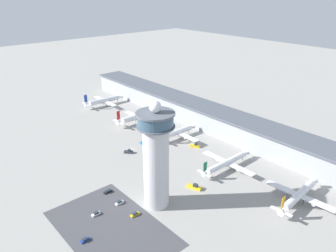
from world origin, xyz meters
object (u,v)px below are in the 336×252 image
Objects in this scene: car_yellow_taxi at (135,214)px; service_truck_catering at (129,152)px; airplane_gate_alpha at (104,100)px; service_truck_water at (144,143)px; airplane_gate_charlie at (177,132)px; car_green_van at (96,214)px; airplane_gate_delta at (227,163)px; service_truck_baggage at (195,146)px; airplane_gate_echo at (299,195)px; car_black_suv at (85,240)px; car_blue_compact at (119,203)px; control_tower at (156,156)px; car_maroon_suv at (108,192)px; service_truck_fuel at (194,187)px; airplane_gate_bravo at (138,117)px.

service_truck_catering is at bearing 147.96° from car_yellow_taxi.
service_truck_water is (91.54, -22.69, -3.72)m from airplane_gate_alpha.
car_green_van is at bearing -66.50° from airplane_gate_charlie.
service_truck_baggage is at bearing 169.52° from airplane_gate_delta.
car_yellow_taxi is (-47.44, -70.14, -4.06)m from airplane_gate_echo.
service_truck_catering is (-3.75, -41.43, -3.60)m from airplane_gate_charlie.
car_blue_compact is at bearing 115.97° from car_black_suv.
service_truck_baggage is (118.31, 2.20, -3.58)m from airplane_gate_alpha.
control_tower is 74.70m from service_truck_baggage.
car_blue_compact is at bearing 90.18° from car_green_van.
airplane_gate_delta is at bearing 69.38° from car_maroon_suv.
service_truck_baggage is at bearing 59.98° from service_truck_catering.
car_blue_compact is at bearing -39.59° from service_truck_catering.
service_truck_fuel is at bearing 3.28° from service_truck_catering.
car_green_van is (-12.87, 12.77, 0.05)m from car_black_suv.
airplane_gate_bravo is at bearing -1.05° from airplane_gate_alpha.
control_tower is 41.65m from car_green_van.
airplane_gate_charlie is at bearing 116.81° from car_black_suv.
airplane_gate_bravo reaches higher than service_truck_water.
airplane_gate_echo is (99.95, -6.49, 0.08)m from airplane_gate_charlie.
airplane_gate_delta is at bearing -1.50° from airplane_gate_alpha.
service_truck_baggage is 82.43m from car_yellow_taxi.
service_truck_fuel is 63.74m from service_truck_water.
airplane_gate_bravo is 1.01× the size of airplane_gate_charlie.
service_truck_catering is 65.78m from car_green_van.
airplane_gate_alpha is 198.73m from airplane_gate_echo.
service_truck_baggage is 1.59× the size of car_black_suv.
car_green_van reaches higher than car_black_suv.
airplane_gate_charlie is 9.18× the size of car_black_suv.
car_yellow_taxi is at bearing -40.31° from service_truck_water.
service_truck_water is at bearing -162.71° from airplane_gate_delta.
car_blue_compact is 0.93× the size of car_yellow_taxi.
service_truck_catering is at bearing -176.72° from service_truck_fuel.
airplane_gate_charlie is at bearing 145.51° from service_truck_fuel.
control_tower is 9.71× the size of service_truck_water.
car_black_suv is at bearing -72.25° from service_truck_baggage.
airplane_gate_echo is (143.91, -2.23, -0.26)m from airplane_gate_bravo.
car_green_van is (-60.40, -84.45, -4.02)m from airplane_gate_echo.
airplane_gate_alpha reaches higher than service_truck_catering.
airplane_gate_delta is 9.29× the size of car_blue_compact.
service_truck_water is 97.98m from car_black_suv.
service_truck_water is 1.30× the size of car_green_van.
airplane_gate_echo is at bearing 54.43° from car_green_van.
car_yellow_taxi is (32.94, -75.56, -0.50)m from service_truck_baggage.
airplane_gate_echo is 6.99× the size of service_truck_water.
service_truck_catering is (-56.67, -34.19, -3.11)m from airplane_gate_delta.
service_truck_catering is (-103.70, -34.93, -3.67)m from airplane_gate_echo.
control_tower reaches higher than service_truck_catering.
airplane_gate_alpha is 8.78× the size of car_green_van.
service_truck_catering is 1.31× the size of car_maroon_suv.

